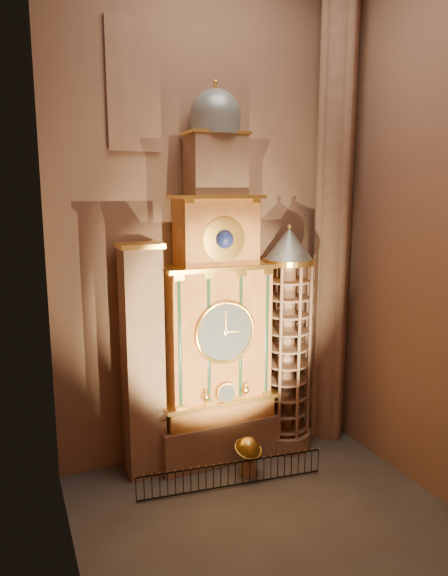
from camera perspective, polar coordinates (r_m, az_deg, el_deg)
name	(u,v)px	position (r m, az deg, el deg)	size (l,w,h in m)	color
floor	(266,517)	(21.58, 4.73, -24.00)	(14.00, 14.00, 0.00)	#383330
wall_back	(207,220)	(23.25, -1.87, 7.54)	(22.00, 22.00, 0.00)	#8B5E4B
wall_left	(59,236)	(15.73, -17.88, 5.55)	(22.00, 22.00, 0.00)	#8B5E4B
wall_right	(427,224)	(22.03, 21.60, 6.63)	(22.00, 22.00, 0.00)	#8B5E4B
astronomical_clock	(216,319)	(22.94, -0.85, -3.44)	(5.60, 2.41, 16.70)	#8C634C
portrait_tower	(143,361)	(22.36, -9.01, -8.03)	(1.80, 1.60, 10.20)	#8C634C
stair_turret	(287,342)	(24.59, 6.99, -5.95)	(2.50, 2.50, 10.80)	#8C634C
gothic_pier	(334,219)	(25.28, 12.09, 7.56)	(2.04, 2.04, 22.00)	#8C634C
stained_glass_window	(134,85)	(22.56, -10.02, 21.33)	(2.20, 0.14, 5.20)	navy
celestial_globe	(248,453)	(23.46, 2.71, -17.85)	(1.45, 1.40, 1.79)	#8C634C
iron_railing	(232,475)	(22.88, 0.87, -20.02)	(7.94, 0.99, 1.09)	black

